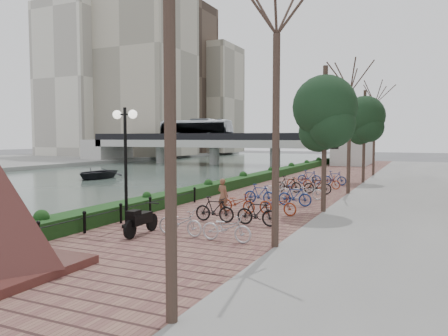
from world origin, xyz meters
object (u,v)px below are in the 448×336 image
Objects in this scene: pedestrian at (223,195)px; lamppost at (125,140)px; motorcycle at (141,220)px; boat at (96,173)px.

lamppost is at bearing 82.53° from pedestrian.
lamppost is 3.05m from motorcycle.
lamppost is 2.64× the size of motorcycle.
motorcycle is 27.10m from boat.
lamppost is 5.42m from pedestrian.
lamppost reaches higher than boat.
motorcycle reaches higher than boat.
motorcycle is (1.20, -0.75, -2.70)m from lamppost.
lamppost is at bearing -52.17° from boat.
pedestrian is at bearing 80.11° from motorcycle.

